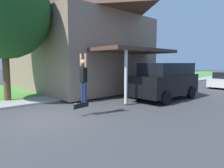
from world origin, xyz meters
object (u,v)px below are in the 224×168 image
lawn_tree_near (3,12)px  skateboarder (84,77)px  skateboard (81,106)px  suv_parked (166,80)px

lawn_tree_near → skateboarder: size_ratio=3.69×
lawn_tree_near → skateboard: (5.17, 1.33, -4.41)m
suv_parked → lawn_tree_near: bearing=-128.1°
suv_parked → skateboard: size_ratio=5.75×
lawn_tree_near → suv_parked: 9.72m
skateboarder → skateboard: size_ratio=2.49×
suv_parked → skateboarder: bearing=-92.7°
lawn_tree_near → skateboarder: (5.28, 1.39, -3.24)m
skateboard → lawn_tree_near: bearing=-165.6°
skateboarder → skateboard: bearing=-153.8°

